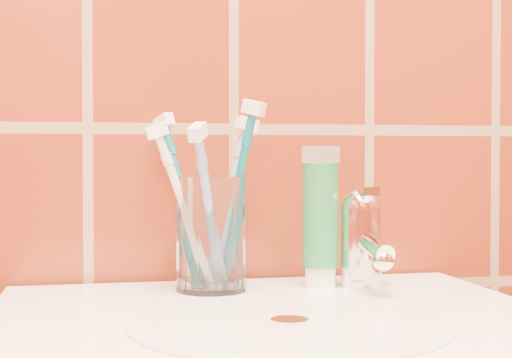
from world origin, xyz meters
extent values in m
cylinder|color=silver|center=(0.00, 0.91, 0.85)|extent=(0.30, 0.30, 0.00)
cylinder|color=white|center=(0.00, 0.91, 0.85)|extent=(0.04, 0.04, 0.00)
cylinder|color=white|center=(-0.04, 1.11, 0.92)|extent=(0.11, 0.11, 0.13)
cylinder|color=white|center=(0.09, 1.11, 0.86)|extent=(0.04, 0.04, 0.02)
cylinder|color=#17642D|center=(0.09, 1.11, 0.94)|extent=(0.04, 0.04, 0.12)
cube|color=beige|center=(0.09, 1.11, 1.01)|extent=(0.05, 0.01, 0.02)
cylinder|color=white|center=(0.14, 1.09, 0.90)|extent=(0.05, 0.05, 0.09)
sphere|color=white|center=(0.14, 1.09, 0.94)|extent=(0.05, 0.05, 0.05)
cylinder|color=white|center=(0.14, 1.06, 0.91)|extent=(0.02, 0.09, 0.03)
cube|color=white|center=(0.14, 1.08, 0.96)|extent=(0.02, 0.06, 0.01)
camera|label=1|loc=(-0.18, 0.21, 1.01)|focal=55.00mm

